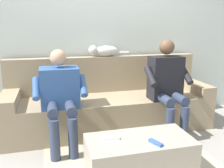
% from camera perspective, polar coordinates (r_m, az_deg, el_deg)
% --- Properties ---
extents(ground_plane, '(8.00, 8.00, 0.00)m').
position_cam_1_polar(ground_plane, '(2.68, 3.20, -15.78)').
color(ground_plane, gray).
extents(back_wall, '(4.79, 0.06, 2.49)m').
position_cam_1_polar(back_wall, '(3.43, -2.39, 12.39)').
color(back_wall, silver).
rests_on(back_wall, ground).
extents(couch, '(2.58, 0.74, 0.90)m').
position_cam_1_polar(couch, '(3.20, -0.67, -4.91)').
color(couch, '#9E896B').
rests_on(couch, ground).
extents(coffee_table, '(0.93, 0.47, 0.35)m').
position_cam_1_polar(coffee_table, '(2.28, 6.37, -16.51)').
color(coffee_table, '#A89E8E').
rests_on(coffee_table, ground).
extents(person_left_seated, '(0.53, 0.51, 1.15)m').
position_cam_1_polar(person_left_seated, '(2.99, 12.77, 0.28)').
color(person_left_seated, black).
rests_on(person_left_seated, ground).
extents(person_right_seated, '(0.57, 0.60, 1.06)m').
position_cam_1_polar(person_right_seated, '(2.70, -11.96, -1.96)').
color(person_right_seated, '#335693').
rests_on(person_right_seated, ground).
extents(cat_on_backrest, '(0.55, 0.14, 0.16)m').
position_cam_1_polar(cat_on_backrest, '(3.29, -1.90, 7.75)').
color(cat_on_backrest, silver).
rests_on(cat_on_backrest, couch).
extents(remote_blue, '(0.09, 0.14, 0.02)m').
position_cam_1_polar(remote_blue, '(2.12, 10.13, -13.29)').
color(remote_blue, '#3860B7').
rests_on(remote_blue, coffee_table).
extents(remote_white, '(0.14, 0.07, 0.02)m').
position_cam_1_polar(remote_white, '(2.17, -0.04, -12.48)').
color(remote_white, white).
rests_on(remote_white, coffee_table).
extents(floor_rug, '(1.67, 1.80, 0.01)m').
position_cam_1_polar(floor_rug, '(2.48, 5.08, -18.45)').
color(floor_rug, '#B7AD93').
rests_on(floor_rug, ground).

